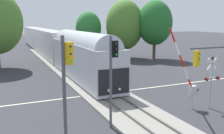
# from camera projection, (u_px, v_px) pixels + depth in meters

# --- Properties ---
(ground_plane) EXTENTS (220.00, 220.00, 0.00)m
(ground_plane) POSITION_uv_depth(u_px,v_px,m) (103.00, 94.00, 23.02)
(ground_plane) COLOR #333338
(road_centre_stripe) EXTENTS (44.00, 0.20, 0.01)m
(road_centre_stripe) POSITION_uv_depth(u_px,v_px,m) (103.00, 94.00, 23.02)
(road_centre_stripe) COLOR beige
(road_centre_stripe) RESTS_ON ground
(railway_track) EXTENTS (4.40, 80.00, 0.32)m
(railway_track) POSITION_uv_depth(u_px,v_px,m) (103.00, 93.00, 23.00)
(railway_track) COLOR gray
(railway_track) RESTS_ON ground
(commuter_train) EXTENTS (3.04, 62.30, 5.16)m
(commuter_train) POSITION_uv_depth(u_px,v_px,m) (49.00, 42.00, 46.52)
(commuter_train) COLOR #B2B7C1
(commuter_train) RESTS_ON railway_track
(crossing_gate_near) EXTENTS (2.91, 0.40, 6.14)m
(crossing_gate_near) POSITION_uv_depth(u_px,v_px,m) (190.00, 84.00, 18.58)
(crossing_gate_near) COLOR #B7B7BC
(crossing_gate_near) RESTS_ON ground
(crossing_signal_mast) EXTENTS (1.36, 0.44, 4.03)m
(crossing_signal_mast) POSITION_uv_depth(u_px,v_px,m) (212.00, 77.00, 18.71)
(crossing_signal_mast) COLOR #B2B2B7
(crossing_signal_mast) RESTS_ON ground
(traffic_signal_near_right) EXTENTS (4.08, 0.38, 5.10)m
(traffic_signal_near_right) POSITION_uv_depth(u_px,v_px,m) (220.00, 62.00, 17.04)
(traffic_signal_near_right) COLOR #4C4C51
(traffic_signal_near_right) RESTS_ON ground
(traffic_signal_median) EXTENTS (0.53, 0.38, 5.74)m
(traffic_signal_median) POSITION_uv_depth(u_px,v_px,m) (113.00, 67.00, 15.04)
(traffic_signal_median) COLOR #4C4C51
(traffic_signal_median) RESTS_ON ground
(traffic_signal_near_left) EXTENTS (0.53, 0.38, 5.98)m
(traffic_signal_near_left) POSITION_uv_depth(u_px,v_px,m) (67.00, 80.00, 11.14)
(traffic_signal_near_left) COLOR #4C4C51
(traffic_signal_near_left) RESTS_ON ground
(traffic_signal_far_side) EXTENTS (0.53, 0.38, 4.82)m
(traffic_signal_far_side) POSITION_uv_depth(u_px,v_px,m) (116.00, 47.00, 32.71)
(traffic_signal_far_side) COLOR #4C4C51
(traffic_signal_far_side) RESTS_ON ground
(oak_far_right) EXTENTS (6.68, 6.68, 10.34)m
(oak_far_right) POSITION_uv_depth(u_px,v_px,m) (125.00, 25.00, 44.36)
(oak_far_right) COLOR brown
(oak_far_right) RESTS_ON ground
(elm_centre_background) EXTENTS (4.70, 4.70, 8.37)m
(elm_centre_background) POSITION_uv_depth(u_px,v_px,m) (88.00, 28.00, 45.73)
(elm_centre_background) COLOR brown
(elm_centre_background) RESTS_ON ground
(maple_right_background) EXTENTS (6.01, 6.01, 10.17)m
(maple_right_background) POSITION_uv_depth(u_px,v_px,m) (155.00, 23.00, 43.33)
(maple_right_background) COLOR #4C3828
(maple_right_background) RESTS_ON ground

